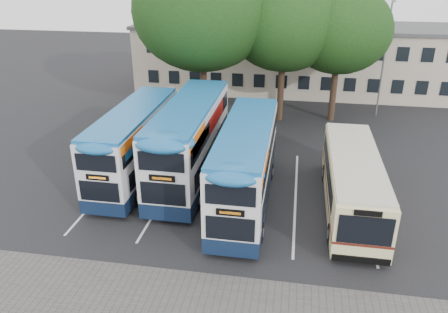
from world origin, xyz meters
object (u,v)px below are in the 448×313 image
(tree_left, at_px, (202,11))
(tree_right, at_px, (340,30))
(lamp_post, at_px, (385,53))
(bus_dd_mid, at_px, (190,138))
(bus_single, at_px, (353,179))
(tree_mid, at_px, (284,22))
(bus_dd_left, at_px, (135,141))
(bus_dd_right, at_px, (246,162))

(tree_left, height_order, tree_right, tree_left)
(tree_left, bearing_deg, lamp_post, 15.44)
(tree_left, distance_m, tree_right, 10.23)
(tree_right, bearing_deg, bus_dd_mid, -126.18)
(bus_single, bearing_deg, tree_mid, 108.10)
(bus_dd_mid, bearing_deg, lamp_post, 47.54)
(tree_mid, distance_m, tree_right, 4.16)
(bus_dd_left, xyz_separation_m, bus_single, (11.99, -1.60, -0.60))
(bus_dd_left, relative_size, bus_dd_right, 0.97)
(tree_left, bearing_deg, bus_dd_right, -68.49)
(bus_dd_mid, height_order, bus_single, bus_dd_mid)
(bus_dd_mid, distance_m, bus_single, 9.13)
(tree_left, height_order, tree_mid, tree_left)
(lamp_post, relative_size, tree_left, 0.72)
(lamp_post, distance_m, tree_right, 4.56)
(tree_mid, xyz_separation_m, bus_dd_left, (-7.68, -11.58, -5.25))
(bus_dd_mid, bearing_deg, bus_dd_right, -35.33)
(tree_mid, bearing_deg, bus_dd_left, -123.54)
(lamp_post, height_order, bus_dd_mid, lamp_post)
(bus_dd_mid, bearing_deg, bus_dd_left, -171.32)
(bus_dd_right, bearing_deg, bus_dd_left, 163.25)
(bus_dd_right, xyz_separation_m, bus_single, (5.36, 0.39, -0.68))
(tree_mid, height_order, bus_dd_mid, tree_mid)
(tree_mid, xyz_separation_m, bus_dd_right, (-1.05, -13.58, -5.18))
(tree_mid, height_order, tree_right, tree_mid)
(lamp_post, height_order, tree_mid, tree_mid)
(bus_dd_left, relative_size, bus_single, 1.00)
(lamp_post, relative_size, tree_mid, 0.82)
(lamp_post, distance_m, tree_mid, 8.54)
(tree_left, height_order, bus_dd_right, tree_left)
(lamp_post, height_order, bus_single, lamp_post)
(lamp_post, xyz_separation_m, bus_dd_right, (-8.87, -15.98, -2.74))
(bus_dd_right, bearing_deg, tree_mid, 85.59)
(tree_right, relative_size, bus_dd_right, 1.01)
(tree_left, height_order, bus_dd_left, tree_left)
(tree_left, bearing_deg, tree_right, 11.62)
(lamp_post, bearing_deg, bus_dd_mid, -132.46)
(tree_right, relative_size, bus_dd_mid, 0.95)
(tree_left, bearing_deg, tree_mid, 13.19)
(bus_dd_left, distance_m, bus_dd_mid, 3.18)
(bus_dd_right, bearing_deg, tree_left, 111.51)
(tree_left, xyz_separation_m, bus_dd_mid, (1.32, -9.73, -5.88))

